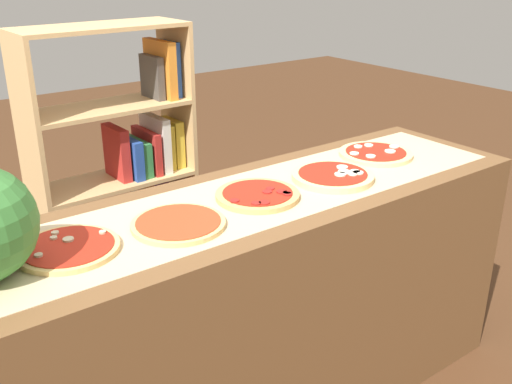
{
  "coord_description": "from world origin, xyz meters",
  "views": [
    {
      "loc": [
        -1.08,
        -1.46,
        1.67
      ],
      "look_at": [
        0.0,
        0.0,
        0.92
      ],
      "focal_mm": 41.22,
      "sensor_mm": 36.0,
      "label": 1
    }
  ],
  "objects_px": {
    "pizza_pepperoni_2": "(258,195)",
    "pizza_mozzarella_3": "(333,176)",
    "bookshelf": "(134,178)",
    "pizza_mushroom_0": "(68,248)",
    "pizza_mozzarella_4": "(376,153)",
    "pizza_plain_1": "(178,224)"
  },
  "relations": [
    {
      "from": "pizza_mushroom_0",
      "to": "pizza_mozzarella_4",
      "type": "relative_size",
      "value": 0.95
    },
    {
      "from": "pizza_pepperoni_2",
      "to": "bookshelf",
      "type": "relative_size",
      "value": 0.2
    },
    {
      "from": "pizza_mushroom_0",
      "to": "pizza_mozzarella_3",
      "type": "distance_m",
      "value": 0.97
    },
    {
      "from": "pizza_plain_1",
      "to": "pizza_mozzarella_3",
      "type": "distance_m",
      "value": 0.64
    },
    {
      "from": "pizza_pepperoni_2",
      "to": "pizza_mozzarella_3",
      "type": "distance_m",
      "value": 0.32
    },
    {
      "from": "pizza_mushroom_0",
      "to": "pizza_mozzarella_4",
      "type": "bearing_deg",
      "value": 2.51
    },
    {
      "from": "pizza_mushroom_0",
      "to": "pizza_mozzarella_4",
      "type": "height_order",
      "value": "same"
    },
    {
      "from": "pizza_mozzarella_4",
      "to": "pizza_mozzarella_3",
      "type": "bearing_deg",
      "value": -164.45
    },
    {
      "from": "pizza_mozzarella_3",
      "to": "bookshelf",
      "type": "bearing_deg",
      "value": 108.39
    },
    {
      "from": "pizza_pepperoni_2",
      "to": "bookshelf",
      "type": "xyz_separation_m",
      "value": [
        -0.01,
        0.96,
        -0.24
      ]
    },
    {
      "from": "pizza_mozzarella_3",
      "to": "pizza_mozzarella_4",
      "type": "xyz_separation_m",
      "value": [
        0.32,
        0.09,
        -0.0
      ]
    },
    {
      "from": "pizza_pepperoni_2",
      "to": "bookshelf",
      "type": "bearing_deg",
      "value": 90.35
    },
    {
      "from": "pizza_mushroom_0",
      "to": "pizza_plain_1",
      "type": "bearing_deg",
      "value": -7.5
    },
    {
      "from": "pizza_mozzarella_4",
      "to": "pizza_pepperoni_2",
      "type": "bearing_deg",
      "value": -174.15
    },
    {
      "from": "pizza_pepperoni_2",
      "to": "pizza_mozzarella_4",
      "type": "xyz_separation_m",
      "value": [
        0.64,
        0.07,
        -0.0
      ]
    },
    {
      "from": "pizza_mushroom_0",
      "to": "pizza_mozzarella_3",
      "type": "height_order",
      "value": "pizza_mozzarella_3"
    },
    {
      "from": "pizza_mozzarella_3",
      "to": "pizza_pepperoni_2",
      "type": "bearing_deg",
      "value": 175.87
    },
    {
      "from": "pizza_mushroom_0",
      "to": "pizza_pepperoni_2",
      "type": "height_order",
      "value": "same"
    },
    {
      "from": "pizza_mushroom_0",
      "to": "pizza_mozzarella_3",
      "type": "relative_size",
      "value": 0.94
    },
    {
      "from": "pizza_mozzarella_3",
      "to": "pizza_mozzarella_4",
      "type": "relative_size",
      "value": 1.01
    },
    {
      "from": "bookshelf",
      "to": "pizza_plain_1",
      "type": "bearing_deg",
      "value": -107.58
    },
    {
      "from": "pizza_pepperoni_2",
      "to": "pizza_mozzarella_3",
      "type": "height_order",
      "value": "pizza_mozzarella_3"
    }
  ]
}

